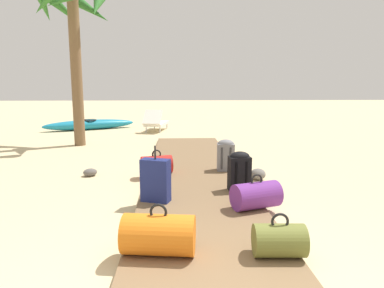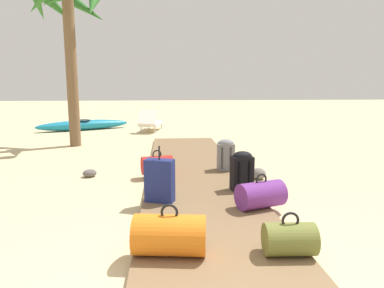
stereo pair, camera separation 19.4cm
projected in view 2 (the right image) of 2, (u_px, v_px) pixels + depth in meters
The scene contains 14 objects.
ground_plane at pixel (200, 193), 5.25m from camera, with size 60.00×60.00×0.00m, color #CCB789.
boardwalk at pixel (195, 177), 6.05m from camera, with size 1.66×8.20×0.08m, color brown.
backpack_black at pixel (242, 170), 5.11m from camera, with size 0.33×0.25×0.59m.
duffel_bag_olive at pixel (289, 239), 3.18m from camera, with size 0.48×0.33×0.42m.
suitcase_navy at pixel (160, 181), 4.60m from camera, with size 0.42×0.29×0.76m.
duffel_bag_orange at pixel (170, 235), 3.18m from camera, with size 0.71×0.46×0.49m.
duffel_bag_purple at pixel (261, 195), 4.40m from camera, with size 0.67×0.51×0.45m.
duffel_bag_red at pixel (157, 165), 6.08m from camera, with size 0.60×0.43×0.43m.
backpack_grey at pixel (226, 154), 6.30m from camera, with size 0.32×0.27×0.57m.
palm_tree_far_left at pixel (66, 19), 8.72m from camera, with size 2.03×2.15×4.19m.
lounge_chair at pixel (151, 122), 12.04m from camera, with size 0.88×1.64×0.78m.
kayak at pixel (84, 125), 12.44m from camera, with size 3.19×1.88×0.37m.
rock_right_mid at pixel (258, 174), 6.02m from camera, with size 0.26×0.26×0.20m, color slate.
rock_left_near at pixel (90, 173), 6.18m from camera, with size 0.21×0.25×0.14m, color #5B5651.
Camera 2 is at (-0.50, -1.74, 1.65)m, focal length 32.26 mm.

